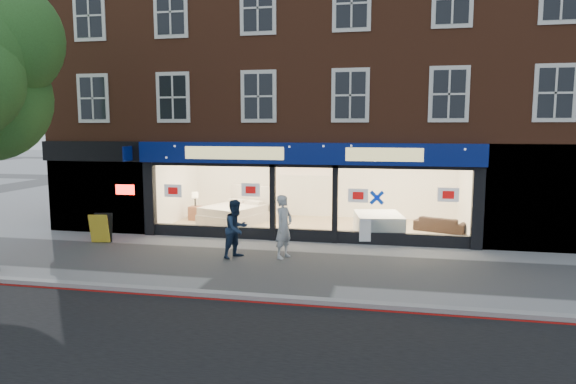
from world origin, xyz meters
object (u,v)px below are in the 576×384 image
(mattress_stack, at_px, (378,225))
(pedestrian_blue, at_px, (236,229))
(a_board, at_px, (101,228))
(display_bed, at_px, (236,213))
(pedestrian_grey, at_px, (284,227))
(sofa, at_px, (440,224))

(mattress_stack, height_order, pedestrian_blue, pedestrian_blue)
(a_board, xyz_separation_m, pedestrian_blue, (4.97, -1.00, 0.37))
(display_bed, relative_size, pedestrian_grey, 1.56)
(a_board, bearing_deg, sofa, 8.75)
(sofa, relative_size, pedestrian_blue, 1.03)
(mattress_stack, height_order, pedestrian_grey, pedestrian_grey)
(display_bed, relative_size, mattress_stack, 1.35)
(display_bed, bearing_deg, mattress_stack, 7.47)
(sofa, bearing_deg, pedestrian_blue, 59.25)
(mattress_stack, distance_m, pedestrian_blue, 5.30)
(mattress_stack, distance_m, pedestrian_grey, 4.16)
(display_bed, height_order, pedestrian_blue, pedestrian_blue)
(a_board, relative_size, pedestrian_grey, 0.53)
(display_bed, bearing_deg, pedestrian_grey, -36.36)
(pedestrian_grey, relative_size, pedestrian_blue, 1.08)
(sofa, bearing_deg, a_board, 40.42)
(sofa, bearing_deg, mattress_stack, 50.72)
(display_bed, xyz_separation_m, sofa, (7.68, -0.19, -0.11))
(sofa, distance_m, a_board, 11.71)
(display_bed, distance_m, sofa, 7.68)
(display_bed, distance_m, pedestrian_grey, 5.40)
(mattress_stack, relative_size, a_board, 2.20)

